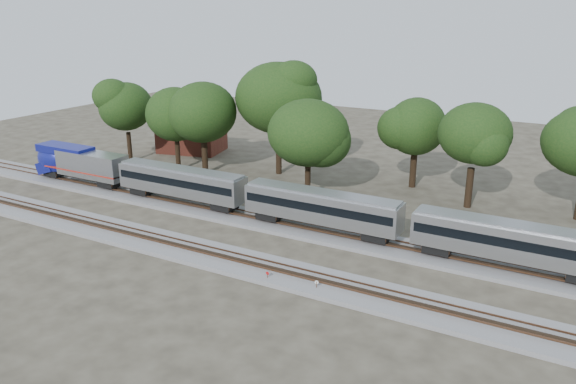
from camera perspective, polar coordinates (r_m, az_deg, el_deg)
name	(u,v)px	position (r m, az deg, el deg)	size (l,w,h in m)	color
ground	(248,245)	(55.58, -4.12, -5.43)	(160.00, 160.00, 0.00)	#383328
track_far	(278,224)	(60.23, -1.03, -3.26)	(160.00, 5.00, 0.73)	slate
track_near	(224,259)	(52.49, -6.50, -6.74)	(160.00, 5.00, 0.73)	slate
train	(323,206)	(56.94, 3.53, -1.47)	(86.81, 2.99, 4.41)	#ABADB2
switch_stand_red	(267,275)	(48.20, -2.10, -8.47)	(0.31, 0.06, 0.96)	#512D19
switch_stand_white	(317,285)	(46.64, 2.92, -9.38)	(0.32, 0.14, 1.03)	#512D19
switch_lever	(275,279)	(48.58, -1.38, -8.84)	(0.50, 0.30, 0.30)	#512D19
brick_building	(192,137)	(92.66, -9.75, 5.56)	(11.15, 8.95, 4.74)	brown
tree_0	(126,107)	(87.10, -16.14, 8.33)	(8.53, 8.53, 12.02)	black
tree_1	(175,114)	(80.48, -11.38, 7.73)	(8.26, 8.26, 11.64)	black
tree_2	(203,112)	(78.09, -8.66, 8.00)	(8.85, 8.85, 12.47)	black
tree_3	(278,98)	(76.97, -0.98, 9.51)	(10.79, 10.79, 15.22)	black
tree_4	(308,133)	(66.92, 2.07, 6.01)	(8.27, 8.27, 11.66)	black
tree_5	(416,127)	(73.09, 12.90, 6.50)	(8.14, 8.14, 11.47)	black
tree_6	(475,134)	(66.87, 18.45, 5.66)	(8.94, 8.94, 12.61)	black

